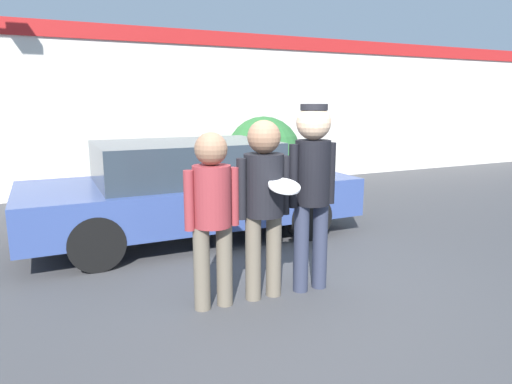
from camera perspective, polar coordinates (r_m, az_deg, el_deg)
The scene contains 7 objects.
ground_plane at distance 4.60m, azimuth 3.56°, elevation -12.88°, with size 56.00×56.00×0.00m, color #3F3F42.
storefront_building at distance 9.84m, azimuth -13.45°, elevation 9.93°, with size 24.00×0.22×3.34m.
person_left at distance 4.09m, azimuth -5.51°, elevation -1.86°, with size 0.51×0.34×1.62m.
person_middle_with_frisbee at distance 4.26m, azimuth 1.00°, elevation -0.20°, with size 0.54×0.60×1.71m.
person_right at distance 4.47m, azimuth 7.05°, elevation 1.64°, with size 0.51×0.34×1.86m.
parked_car_near at distance 6.41m, azimuth -8.21°, elevation 0.42°, with size 4.48×1.89×1.34m.
shrub at distance 9.70m, azimuth 0.96°, elevation 4.81°, with size 1.57×1.57×1.57m.
Camera 1 is at (-2.03, -3.67, 1.88)m, focal length 32.00 mm.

